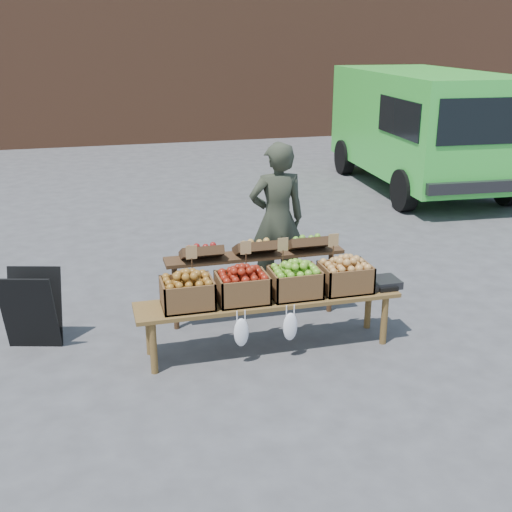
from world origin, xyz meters
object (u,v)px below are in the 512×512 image
object	(u,v)px
crate_golden_apples	(187,293)
crate_red_apples	(295,283)
crate_russet_pears	(242,288)
chalkboard_sign	(32,309)
vendor	(277,219)
back_table	(255,277)
delivery_van	(422,131)
display_bench	(269,324)
crate_green_apples	(345,277)
weighing_scale	(382,282)

from	to	relation	value
crate_golden_apples	crate_red_apples	size ratio (longest dim) A/B	1.00
crate_golden_apples	crate_russet_pears	xyz separation A→B (m)	(0.55, 0.00, 0.00)
chalkboard_sign	vendor	bearing A→B (deg)	30.65
back_table	crate_russet_pears	bearing A→B (deg)	-114.17
vendor	back_table	xyz separation A→B (m)	(-0.47, -0.74, -0.43)
crate_russet_pears	crate_golden_apples	bearing A→B (deg)	180.00
delivery_van	crate_red_apples	world-z (taller)	delivery_van
back_table	crate_russet_pears	xyz separation A→B (m)	(-0.32, -0.72, 0.19)
display_bench	crate_russet_pears	distance (m)	0.51
crate_green_apples	back_table	bearing A→B (deg)	137.18
chalkboard_sign	crate_golden_apples	world-z (taller)	crate_golden_apples
vendor	crate_russet_pears	bearing A→B (deg)	62.70
chalkboard_sign	crate_russet_pears	world-z (taller)	crate_russet_pears
back_table	weighing_scale	bearing A→B (deg)	-30.92
chalkboard_sign	back_table	distance (m)	2.39
back_table	crate_green_apples	size ratio (longest dim) A/B	4.20
back_table	crate_red_apples	xyz separation A→B (m)	(0.23, -0.72, 0.19)
chalkboard_sign	crate_red_apples	world-z (taller)	crate_red_apples
chalkboard_sign	crate_red_apples	distance (m)	2.72
crate_green_apples	crate_red_apples	bearing A→B (deg)	180.00
chalkboard_sign	weighing_scale	distance (m)	3.66
chalkboard_sign	crate_russet_pears	xyz separation A→B (m)	(2.06, -0.69, 0.29)
chalkboard_sign	crate_red_apples	size ratio (longest dim) A/B	1.68
display_bench	crate_red_apples	xyz separation A→B (m)	(0.27, 0.00, 0.42)
display_bench	crate_golden_apples	bearing A→B (deg)	180.00
back_table	crate_green_apples	xyz separation A→B (m)	(0.78, -0.72, 0.19)
back_table	weighing_scale	xyz separation A→B (m)	(1.20, -0.72, 0.09)
chalkboard_sign	crate_red_apples	xyz separation A→B (m)	(2.61, -0.69, 0.29)
crate_russet_pears	crate_green_apples	xyz separation A→B (m)	(1.10, 0.00, 0.00)
delivery_van	crate_red_apples	xyz separation A→B (m)	(-4.73, -6.13, -0.47)
delivery_van	weighing_scale	distance (m)	7.21
crate_red_apples	weighing_scale	bearing A→B (deg)	0.00
back_table	crate_golden_apples	xyz separation A→B (m)	(-0.87, -0.72, 0.19)
crate_golden_apples	weighing_scale	distance (m)	2.08
vendor	display_bench	distance (m)	1.68
back_table	crate_russet_pears	distance (m)	0.81
crate_golden_apples	crate_red_apples	distance (m)	1.10
display_bench	crate_red_apples	world-z (taller)	crate_red_apples
crate_golden_apples	crate_red_apples	bearing A→B (deg)	0.00
display_bench	crate_green_apples	size ratio (longest dim) A/B	5.40
crate_red_apples	crate_russet_pears	bearing A→B (deg)	180.00
vendor	chalkboard_sign	world-z (taller)	vendor
delivery_van	crate_russet_pears	distance (m)	8.10
crate_red_apples	vendor	bearing A→B (deg)	80.47
back_table	crate_golden_apples	distance (m)	1.15
delivery_van	crate_green_apples	xyz separation A→B (m)	(-4.18, -6.13, -0.47)
crate_red_apples	crate_green_apples	bearing A→B (deg)	0.00
crate_russet_pears	crate_red_apples	size ratio (longest dim) A/B	1.00
vendor	crate_golden_apples	world-z (taller)	vendor
chalkboard_sign	display_bench	xyz separation A→B (m)	(2.34, -0.69, -0.13)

